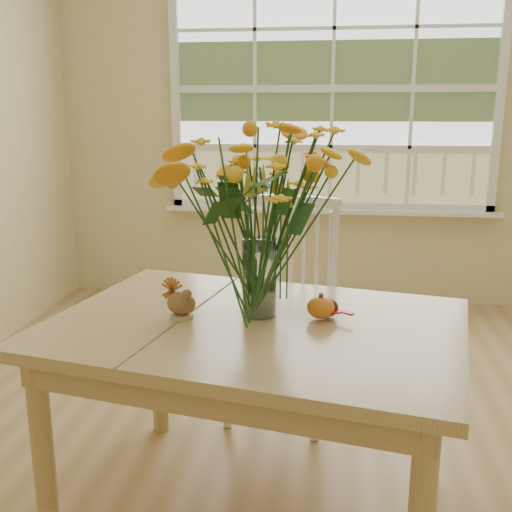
# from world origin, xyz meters

# --- Properties ---
(floor) EXTENTS (4.00, 4.50, 0.01)m
(floor) POSITION_xyz_m (0.00, 0.00, -0.01)
(floor) COLOR #A78651
(floor) RESTS_ON ground
(wall_back) EXTENTS (4.00, 0.02, 2.70)m
(wall_back) POSITION_xyz_m (0.00, 2.25, 1.35)
(wall_back) COLOR beige
(wall_back) RESTS_ON floor
(window) EXTENTS (2.42, 0.12, 1.74)m
(window) POSITION_xyz_m (0.00, 2.21, 1.53)
(window) COLOR silver
(window) RESTS_ON wall_back
(dining_table) EXTENTS (1.51, 1.20, 0.72)m
(dining_table) POSITION_xyz_m (-0.21, -0.30, 0.63)
(dining_table) COLOR tan
(dining_table) RESTS_ON floor
(windsor_chair) EXTENTS (0.52, 0.51, 0.99)m
(windsor_chair) POSITION_xyz_m (-0.17, 0.49, 0.56)
(windsor_chair) COLOR white
(windsor_chair) RESTS_ON floor
(flower_vase) EXTENTS (0.55, 0.55, 0.66)m
(flower_vase) POSITION_xyz_m (-0.20, -0.23, 1.12)
(flower_vase) COLOR white
(flower_vase) RESTS_ON dining_table
(pumpkin) EXTENTS (0.09, 0.09, 0.07)m
(pumpkin) POSITION_xyz_m (0.01, -0.25, 0.76)
(pumpkin) COLOR orange
(pumpkin) RESTS_ON dining_table
(turkey_figurine) EXTENTS (0.11, 0.09, 0.13)m
(turkey_figurine) POSITION_xyz_m (-0.46, -0.30, 0.77)
(turkey_figurine) COLOR #CCB78C
(turkey_figurine) RESTS_ON dining_table
(dark_gourd) EXTENTS (0.13, 0.09, 0.06)m
(dark_gourd) POSITION_xyz_m (0.03, -0.23, 0.75)
(dark_gourd) COLOR #38160F
(dark_gourd) RESTS_ON dining_table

